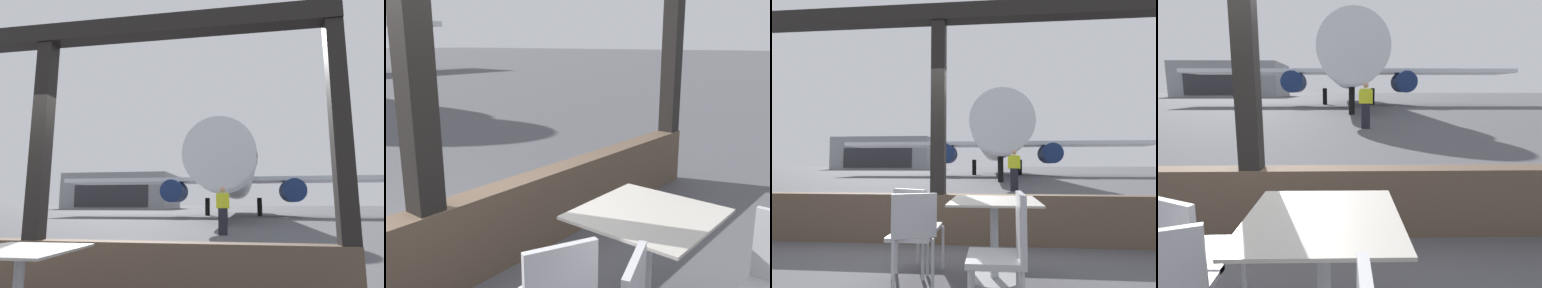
% 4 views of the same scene
% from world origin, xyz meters
% --- Properties ---
extents(window_frame, '(7.47, 0.24, 3.48)m').
position_xyz_m(window_frame, '(0.00, 0.00, 1.22)').
color(window_frame, brown).
rests_on(window_frame, ground).
extents(dining_table, '(0.84, 0.84, 0.77)m').
position_xyz_m(dining_table, '(0.79, -1.33, 0.47)').
color(dining_table, '#ADA89E').
rests_on(dining_table, ground).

